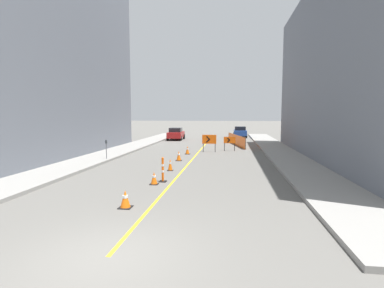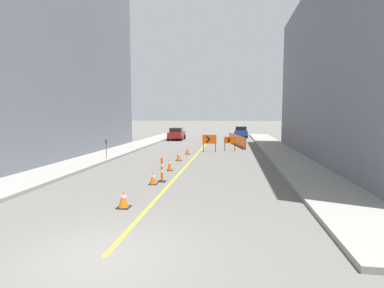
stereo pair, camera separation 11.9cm
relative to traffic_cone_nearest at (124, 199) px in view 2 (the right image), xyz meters
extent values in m
plane|color=#605E59|center=(0.89, -3.64, -0.32)|extent=(300.00, 300.00, 0.00)
cube|color=gold|center=(0.89, 17.90, -0.31)|extent=(0.12, 43.10, 0.01)
cube|color=gray|center=(-6.19, 17.90, -0.23)|extent=(2.86, 43.10, 0.17)
cube|color=gray|center=(7.98, 17.90, -0.23)|extent=(2.86, 43.10, 0.17)
cube|color=slate|center=(-10.62, 11.53, 8.56)|extent=(6.00, 23.12, 17.75)
cube|color=slate|center=(12.41, 12.81, 6.16)|extent=(6.00, 25.02, 12.95)
cube|color=black|center=(0.00, 0.00, -0.30)|extent=(0.46, 0.46, 0.03)
cone|color=orange|center=(0.00, 0.00, 0.02)|extent=(0.36, 0.36, 0.61)
cylinder|color=white|center=(0.00, 0.00, 0.09)|extent=(0.19, 0.19, 0.10)
cube|color=black|center=(0.11, 3.64, -0.30)|extent=(0.39, 0.39, 0.03)
cone|color=orange|center=(0.11, 3.64, 0.00)|extent=(0.32, 0.32, 0.58)
cylinder|color=white|center=(0.11, 3.64, 0.07)|extent=(0.16, 0.16, 0.09)
cube|color=black|center=(0.16, 7.21, -0.30)|extent=(0.33, 0.33, 0.03)
cone|color=orange|center=(0.16, 7.21, 0.06)|extent=(0.27, 0.27, 0.69)
cylinder|color=white|center=(0.16, 7.21, 0.14)|extent=(0.14, 0.14, 0.11)
cube|color=black|center=(0.00, 11.05, -0.30)|extent=(0.43, 0.43, 0.03)
cone|color=orange|center=(0.00, 11.05, 0.06)|extent=(0.34, 0.34, 0.69)
cylinder|color=white|center=(0.00, 11.05, 0.14)|extent=(0.18, 0.18, 0.11)
cube|color=black|center=(0.11, 14.65, -0.30)|extent=(0.41, 0.41, 0.03)
cone|color=orange|center=(0.11, 14.65, 0.06)|extent=(0.33, 0.33, 0.68)
cylinder|color=white|center=(0.11, 14.65, 0.14)|extent=(0.17, 0.17, 0.11)
cube|color=black|center=(0.39, 4.24, -0.30)|extent=(0.35, 0.35, 0.04)
cylinder|color=#EF560C|center=(0.39, 4.24, 0.27)|extent=(0.11, 0.11, 1.10)
cylinder|color=white|center=(0.39, 4.24, 0.22)|extent=(0.12, 0.12, 0.11)
cylinder|color=white|center=(0.39, 4.24, 0.52)|extent=(0.12, 0.12, 0.11)
sphere|color=#EF560C|center=(0.39, 4.24, 0.86)|extent=(0.12, 0.12, 0.12)
cube|color=#EF560C|center=(1.82, 16.36, 0.82)|extent=(1.25, 0.10, 0.79)
cube|color=black|center=(1.73, 16.32, 0.93)|extent=(0.37, 0.03, 0.37)
cube|color=black|center=(1.73, 16.32, 0.71)|extent=(0.37, 0.03, 0.37)
cylinder|color=black|center=(1.29, 16.36, 0.06)|extent=(0.06, 0.06, 0.74)
cylinder|color=black|center=(2.35, 16.36, 0.06)|extent=(0.06, 0.06, 0.74)
cube|color=#EF560C|center=(3.61, 17.32, 0.69)|extent=(1.07, 0.11, 0.59)
cube|color=black|center=(3.53, 17.27, 0.77)|extent=(0.29, 0.03, 0.29)
cube|color=black|center=(3.53, 17.27, 0.61)|extent=(0.29, 0.03, 0.29)
cylinder|color=black|center=(3.16, 17.32, 0.04)|extent=(0.06, 0.06, 0.71)
cylinder|color=black|center=(4.06, 17.32, 0.04)|extent=(0.06, 0.06, 0.71)
cube|color=#EF560C|center=(4.29, 22.79, 0.24)|extent=(1.68, 8.57, 1.12)
cylinder|color=#262626|center=(5.11, 18.51, 0.24)|extent=(0.05, 0.05, 1.12)
cylinder|color=#262626|center=(3.46, 27.07, 0.24)|extent=(0.05, 0.05, 1.12)
cube|color=maroon|center=(-3.45, 28.67, 0.36)|extent=(1.96, 4.37, 0.72)
cube|color=black|center=(-3.45, 28.45, 1.00)|extent=(1.60, 1.99, 0.55)
cylinder|color=black|center=(-4.31, 30.00, 0.00)|extent=(0.24, 0.65, 0.64)
cylinder|color=black|center=(-2.60, 30.00, 0.00)|extent=(0.24, 0.65, 0.64)
cylinder|color=black|center=(-4.31, 27.33, 0.00)|extent=(0.24, 0.65, 0.64)
cylinder|color=black|center=(-2.60, 27.33, 0.00)|extent=(0.24, 0.65, 0.64)
cube|color=navy|center=(5.05, 34.22, 0.36)|extent=(1.80, 4.30, 0.72)
cube|color=black|center=(5.05, 34.00, 1.00)|extent=(1.53, 1.94, 0.55)
cylinder|color=black|center=(4.20, 35.55, 0.00)|extent=(0.22, 0.64, 0.64)
cylinder|color=black|center=(5.91, 35.55, 0.00)|extent=(0.22, 0.64, 0.64)
cylinder|color=black|center=(4.20, 32.88, 0.00)|extent=(0.22, 0.64, 0.64)
cylinder|color=black|center=(5.91, 32.88, 0.00)|extent=(0.22, 0.64, 0.64)
cylinder|color=#4C4C51|center=(-5.11, 10.24, 0.40)|extent=(0.05, 0.05, 1.09)
cube|color=#33383D|center=(-5.11, 10.24, 1.06)|extent=(0.12, 0.10, 0.22)
sphere|color=#33383D|center=(-5.11, 10.24, 1.17)|extent=(0.11, 0.11, 0.11)
camera|label=1|loc=(3.72, -10.05, 3.02)|focal=28.00mm
camera|label=2|loc=(3.84, -10.03, 3.02)|focal=28.00mm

